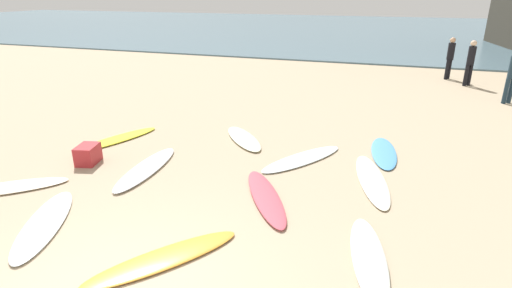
% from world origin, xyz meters
% --- Properties ---
extents(ocean_water, '(120.00, 40.00, 0.08)m').
position_xyz_m(ocean_water, '(0.00, 38.65, 0.04)').
color(ocean_water, slate).
rests_on(ocean_water, ground_plane).
extents(surfboard_0, '(1.11, 2.57, 0.06)m').
position_xyz_m(surfboard_0, '(2.80, 4.71, 0.03)').
color(surfboard_0, white).
rests_on(surfboard_0, ground_plane).
extents(surfboard_1, '(1.75, 2.35, 0.06)m').
position_xyz_m(surfboard_1, '(1.22, 5.30, 0.03)').
color(surfboard_1, white).
rests_on(surfboard_1, ground_plane).
extents(surfboard_2, '(0.90, 2.16, 0.09)m').
position_xyz_m(surfboard_2, '(2.94, 2.03, 0.04)').
color(surfboard_2, white).
rests_on(surfboard_2, ground_plane).
extents(surfboard_3, '(1.59, 2.22, 0.09)m').
position_xyz_m(surfboard_3, '(0.99, 3.29, 0.04)').
color(surfboard_3, '#D84E5E').
rests_on(surfboard_3, ground_plane).
extents(surfboard_4, '(1.31, 2.41, 0.07)m').
position_xyz_m(surfboard_4, '(-3.58, 5.01, 0.03)').
color(surfboard_4, yellow).
rests_on(surfboard_4, ground_plane).
extents(surfboard_5, '(1.72, 1.92, 0.09)m').
position_xyz_m(surfboard_5, '(-0.51, 6.10, 0.04)').
color(surfboard_5, '#E6E9C9').
rests_on(surfboard_5, ground_plane).
extents(surfboard_6, '(1.83, 2.20, 0.07)m').
position_xyz_m(surfboard_6, '(0.17, 1.07, 0.03)').
color(surfboard_6, gold).
rests_on(surfboard_6, ground_plane).
extents(surfboard_7, '(0.80, 2.13, 0.06)m').
position_xyz_m(surfboard_7, '(2.96, 6.30, 0.03)').
color(surfboard_7, '#509CE2').
rests_on(surfboard_7, ground_plane).
extents(surfboard_8, '(2.07, 1.84, 0.07)m').
position_xyz_m(surfboard_8, '(-3.88, 2.02, 0.03)').
color(surfboard_8, '#F7E4CA').
rests_on(surfboard_8, ground_plane).
extents(surfboard_9, '(1.52, 2.29, 0.07)m').
position_xyz_m(surfboard_9, '(-2.18, 1.23, 0.04)').
color(surfboard_9, white).
rests_on(surfboard_9, ground_plane).
extents(surfboard_10, '(0.74, 2.44, 0.09)m').
position_xyz_m(surfboard_10, '(-1.83, 3.67, 0.04)').
color(surfboard_10, white).
rests_on(surfboard_10, ground_plane).
extents(beachgoer_near, '(0.38, 0.38, 1.83)m').
position_xyz_m(beachgoer_near, '(6.67, 12.41, 1.03)').
color(beachgoer_near, '#1E3342').
rests_on(beachgoer_near, ground_plane).
extents(beachgoer_mid, '(0.39, 0.39, 1.79)m').
position_xyz_m(beachgoer_mid, '(5.74, 14.95, 1.00)').
color(beachgoer_mid, black).
rests_on(beachgoer_mid, ground_plane).
extents(beachgoer_far, '(0.38, 0.38, 1.76)m').
position_xyz_m(beachgoer_far, '(5.11, 16.11, 0.98)').
color(beachgoer_far, black).
rests_on(beachgoer_far, ground_plane).
extents(beach_cooler, '(0.53, 0.65, 0.42)m').
position_xyz_m(beach_cooler, '(-3.26, 3.59, 0.21)').
color(beach_cooler, '#B2282D').
rests_on(beach_cooler, ground_plane).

